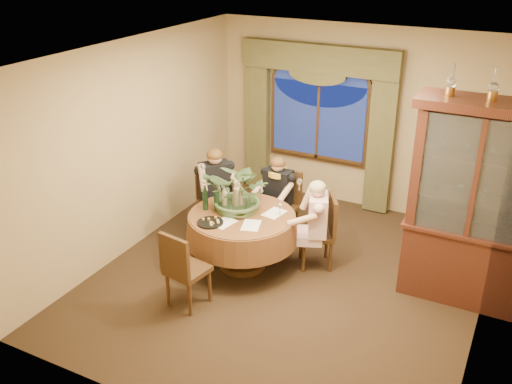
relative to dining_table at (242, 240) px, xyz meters
The scene contains 34 objects.
floor 0.75m from the dining_table, ahead, with size 5.00×5.00×0.00m, color black.
wall_back 2.77m from the dining_table, 75.37° to the left, with size 4.50×4.50×0.00m, color tan.
wall_right 3.08m from the dining_table, ahead, with size 5.00×5.00×0.00m, color tan.
ceiling 2.51m from the dining_table, ahead, with size 5.00×5.00×0.00m, color white.
window 2.59m from the dining_table, 88.81° to the left, with size 1.62×0.10×1.32m, color navy, non-canonical shape.
arched_transom 2.96m from the dining_table, 88.81° to the left, with size 1.60×0.06×0.44m, color navy, non-canonical shape.
drapery_left 2.69m from the dining_table, 112.45° to the left, with size 0.38×0.14×2.32m, color #484623.
drapery_right 2.73m from the dining_table, 65.50° to the left, with size 0.38×0.14×2.32m, color #484623.
swag_valance 3.02m from the dining_table, 88.77° to the left, with size 2.45×0.16×0.42m, color #484623, non-canonical shape.
dining_table is the anchor object (origin of this frame).
china_cabinet 2.80m from the dining_table, 12.19° to the left, with size 1.48×0.58×2.40m, color #341710.
oil_lamp_left 3.16m from the dining_table, 14.42° to the left, with size 0.11×0.11×0.34m, color #A5722D, non-canonical shape.
oil_lamp_center 3.46m from the dining_table, 12.19° to the left, with size 0.11×0.11×0.34m, color #A5722D, non-canonical shape.
chair_right 0.95m from the dining_table, 28.59° to the left, with size 0.42×0.42×0.96m, color black.
chair_back_right 0.94m from the dining_table, 82.89° to the left, with size 0.42×0.42×0.96m, color black.
chair_back 1.03m from the dining_table, 140.55° to the left, with size 0.42×0.42×0.96m, color black.
chair_front_left 1.02m from the dining_table, 99.26° to the right, with size 0.42×0.42×0.96m, color black.
person_pink 0.98m from the dining_table, 22.23° to the left, with size 0.44×0.41×1.24m, color #CAA2A5, non-canonical shape.
person_back 0.98m from the dining_table, 141.51° to the left, with size 0.47×0.43×1.32m, color black, non-canonical shape.
person_scarf 0.98m from the dining_table, 86.38° to the left, with size 0.43×0.40×1.21m, color black, non-canonical shape.
stoneware_vase 0.55m from the dining_table, 133.34° to the left, with size 0.15×0.15×0.28m, color gray, non-canonical shape.
centerpiece_plant 0.97m from the dining_table, 124.38° to the left, with size 0.90×1.00×0.78m, color #415C36.
olive_bowl 0.41m from the dining_table, 77.11° to the right, with size 0.17×0.17×0.05m, color #51562B.
cheese_platter 0.59m from the dining_table, 119.89° to the right, with size 0.32×0.32×0.02m, color black.
wine_bottle_0 0.73m from the dining_table, behind, with size 0.07×0.07×0.33m, color black.
wine_bottle_1 0.60m from the dining_table, behind, with size 0.07×0.07×0.33m, color tan.
wine_bottle_2 0.64m from the dining_table, behind, with size 0.07×0.07×0.33m, color black.
wine_bottle_3 0.67m from the dining_table, 167.21° to the left, with size 0.07×0.07×0.33m, color tan.
tasting_paper_0 0.50m from the dining_table, 41.28° to the right, with size 0.21×0.30×0.00m, color white.
tasting_paper_1 0.56m from the dining_table, 30.93° to the left, with size 0.21×0.30×0.00m, color white.
tasting_paper_2 0.49m from the dining_table, 104.84° to the right, with size 0.21×0.30×0.00m, color white.
wine_glass_person_pink 0.67m from the dining_table, 22.23° to the left, with size 0.07×0.07×0.18m, color silver, non-canonical shape.
wine_glass_person_back 0.67m from the dining_table, 141.51° to the left, with size 0.07×0.07×0.18m, color silver, non-canonical shape.
wine_glass_person_scarf 0.67m from the dining_table, 86.38° to the left, with size 0.07×0.07×0.18m, color silver, non-canonical shape.
Camera 1 is at (2.40, -5.59, 3.97)m, focal length 40.00 mm.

